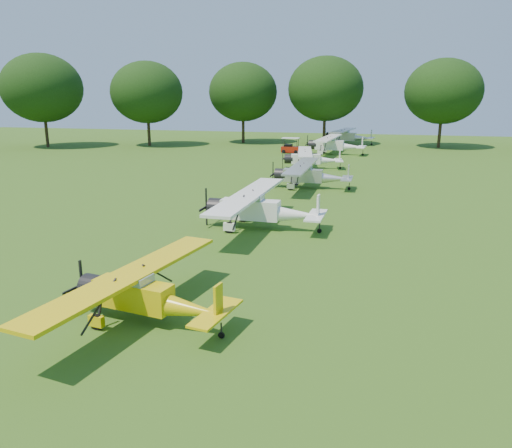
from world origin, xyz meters
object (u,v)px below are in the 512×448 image
Objects in this scene: aircraft_5 at (310,157)px; aircraft_6 at (334,144)px; aircraft_2 at (144,292)px; golf_cart at (290,148)px; aircraft_7 at (347,135)px; aircraft_4 at (309,174)px; aircraft_3 at (259,207)px.

aircraft_5 is 0.83× the size of aircraft_6.
aircraft_2 is at bearing -99.52° from aircraft_5.
aircraft_5 is at bearing -90.92° from aircraft_6.
aircraft_6 is 5.64m from golf_cart.
aircraft_5 is (-0.16, 36.71, 0.08)m from aircraft_2.
aircraft_7 reaches higher than golf_cart.
golf_cart is (-4.63, 13.27, -0.47)m from aircraft_5.
aircraft_5 is at bearing -71.10° from golf_cart.
aircraft_7 is 5.16× the size of golf_cart.
aircraft_2 is at bearing -93.90° from aircraft_4.
aircraft_5 is (-1.59, 11.09, -0.06)m from aircraft_4.
aircraft_3 is at bearing -97.77° from aircraft_5.
aircraft_6 is at bearing -2.45° from golf_cart.
aircraft_7 is at bearing 97.68° from aircraft_2.
aircraft_6 is 13.86m from aircraft_7.
aircraft_5 is (-0.84, 24.25, -0.13)m from aircraft_3.
aircraft_6 is (0.11, 37.31, 0.10)m from aircraft_3.
aircraft_4 is 4.43× the size of golf_cart.
aircraft_7 is at bearing 77.00° from aircraft_5.
golf_cart is (-5.48, 37.51, -0.61)m from aircraft_3.
aircraft_5 is 13.10m from aircraft_6.
aircraft_4 reaches higher than aircraft_5.
aircraft_2 is at bearing -92.48° from aircraft_3.
aircraft_2 is at bearing -83.87° from aircraft_7.
aircraft_7 is at bearing 89.43° from aircraft_4.
aircraft_3 reaches higher than aircraft_2.
aircraft_4 is at bearing 87.41° from aircraft_3.
aircraft_4 reaches higher than golf_cart.
golf_cart is at bearing 103.65° from aircraft_4.
aircraft_3 is 13.18m from aircraft_4.
aircraft_3 is 0.91× the size of aircraft_7.
aircraft_3 is 37.92m from golf_cart.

